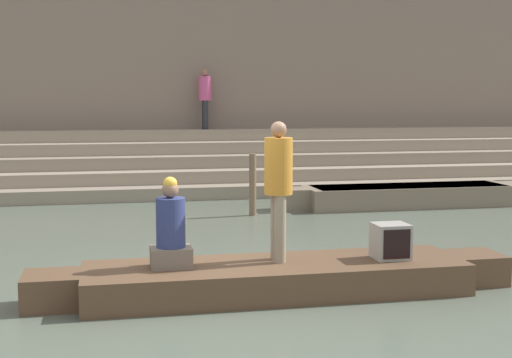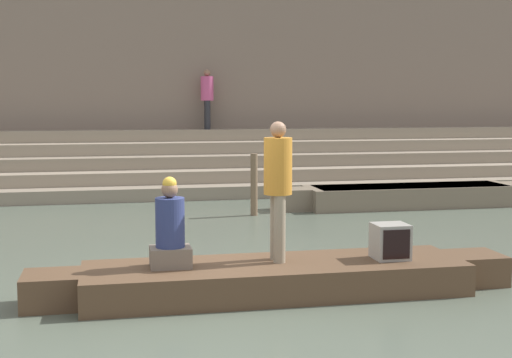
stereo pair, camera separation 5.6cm
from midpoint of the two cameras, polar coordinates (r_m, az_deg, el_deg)
name	(u,v)px [view 2 (the right image)]	position (r m, az deg, el deg)	size (l,w,h in m)	color
ground_plane	(198,288)	(9.15, -4.50, -8.65)	(120.00, 120.00, 0.00)	#566051
ghat_steps	(152,169)	(18.75, -8.27, 0.80)	(36.00, 3.37, 1.55)	gray
back_wall	(146,65)	(20.51, -8.70, 9.01)	(34.20, 1.28, 6.72)	#7F6B5B
rowboat_main	(276,277)	(8.80, 1.77, -7.85)	(5.96, 1.37, 0.39)	brown
person_standing	(278,181)	(8.70, 1.95, -0.18)	(0.35, 0.35, 1.72)	gray
person_rowing	(170,231)	(8.52, -6.69, -4.17)	(0.49, 0.38, 1.08)	#756656
tv_set	(390,241)	(9.09, 10.88, -4.92)	(0.43, 0.40, 0.44)	#9E998E
moored_boat_shore	(410,195)	(16.23, 12.34, -1.28)	(6.04, 1.22, 0.47)	#756651
mooring_post	(254,185)	(14.56, -0.05, -0.45)	(0.14, 0.14, 1.27)	brown
person_on_steps	(207,95)	(19.71, -3.85, 6.71)	(0.35, 0.35, 1.64)	#28282D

